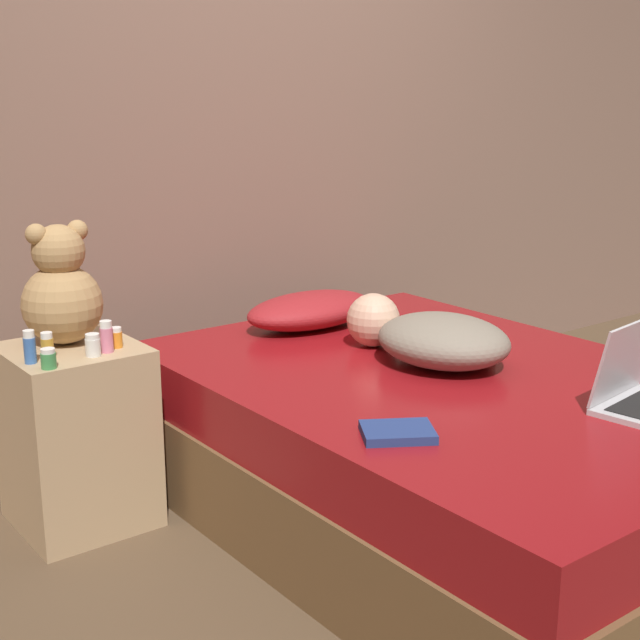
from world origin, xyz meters
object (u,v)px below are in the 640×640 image
teddy_bear (61,291)px  bottle_orange (116,338)px  bottle_amber (47,346)px  bottle_pink (106,337)px  book (398,432)px  bottle_blue (30,347)px  pillow (310,310)px  bottle_white (93,345)px  bottle_green (48,359)px  person_lying (430,337)px

teddy_bear → bottle_orange: 0.23m
bottle_amber → bottle_pink: 0.18m
bottle_pink → book: bottle_pink is taller
bottle_blue → bottle_pink: 0.23m
teddy_bear → bottle_pink: teddy_bear is taller
pillow → bottle_blue: bearing=-174.5°
pillow → bottle_white: (-0.93, -0.15, 0.06)m
teddy_bear → bottle_blue: 0.25m
bottle_green → book: 1.03m
bottle_green → bottle_pink: 0.21m
teddy_bear → bottle_white: (0.01, -0.19, -0.13)m
bottle_green → bottle_amber: bearing=70.5°
bottle_white → bottle_orange: bearing=23.4°
teddy_bear → bottle_pink: 0.22m
bottle_orange → book: bottle_orange is taller
bottle_orange → bottle_amber: bottle_amber is taller
person_lying → bottle_blue: bottle_blue is taller
pillow → bottle_amber: 1.06m
teddy_bear → bottle_green: teddy_bear is taller
pillow → bottle_blue: 1.11m
bottle_orange → bottle_pink: size_ratio=0.66×
teddy_bear → bottle_amber: size_ratio=4.69×
person_lying → bottle_green: person_lying is taller
person_lying → book: 0.69m
bottle_amber → bottle_white: 0.13m
teddy_bear → bottle_amber: (-0.11, -0.14, -0.13)m
bottle_pink → book: (0.40, -0.88, -0.13)m
bottle_amber → teddy_bear: bearing=51.8°
bottle_amber → bottle_white: bottle_amber is taller
person_lying → bottle_amber: size_ratio=7.86×
teddy_bear → bottle_green: 0.30m
bottle_white → teddy_bear: bearing=94.0°
bottle_orange → book: size_ratio=0.28×
teddy_bear → bottle_white: teddy_bear is taller
bottle_green → book: size_ratio=0.26×
pillow → book: size_ratio=2.34×
teddy_bear → bottle_green: bearing=-121.6°
bottle_blue → teddy_bear: bearing=41.6°
person_lying → bottle_pink: bottle_pink is taller
bottle_green → bottle_orange: bearing=17.9°
bottle_green → bottle_white: size_ratio=0.86×
bottle_green → book: bearing=-53.9°
bottle_white → pillow: bearing=9.2°
person_lying → book: person_lying is taller
pillow → bottle_pink: (-0.88, -0.14, 0.08)m
bottle_amber → bottle_white: bearing=-22.8°
teddy_bear → bottle_white: 0.23m
pillow → person_lying: person_lying is taller
bottle_green → bottle_blue: 0.09m
bottle_orange → bottle_blue: 0.27m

